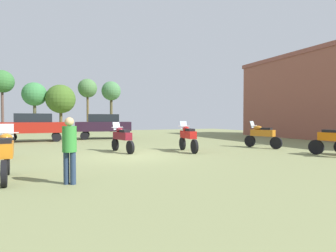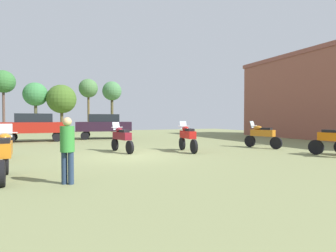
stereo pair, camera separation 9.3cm
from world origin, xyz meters
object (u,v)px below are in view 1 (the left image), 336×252
car_2 (34,125)px  tree_8 (2,82)px  tree_6 (61,99)px  motorcycle_13 (188,137)px  tree_4 (111,92)px  person_1 (69,145)px  motorcycle_6 (336,139)px  motorcycle_9 (122,138)px  tree_3 (34,95)px  tree_2 (88,89)px  motorcycle_7 (6,153)px  car_1 (104,124)px  motorcycle_10 (262,135)px

car_2 → tree_8: tree_8 is taller
tree_6 → tree_8: (-5.86, 0.81, 1.73)m
motorcycle_13 → tree_4: size_ratio=0.35×
car_2 → tree_6: size_ratio=0.77×
person_1 → motorcycle_6: bearing=32.7°
motorcycle_9 → tree_3: bearing=90.5°
car_2 → tree_2: bearing=-23.6°
person_1 → tree_4: bearing=106.2°
motorcycle_7 → motorcycle_13: size_ratio=1.01×
motorcycle_9 → tree_3: size_ratio=0.38×
tree_4 → car_2: bearing=-124.2°
car_2 → tree_4: bearing=-34.2°
car_1 → tree_6: size_ratio=0.82×
motorcycle_7 → tree_8: bearing=93.1°
motorcycle_9 → tree_4: (4.00, 20.55, 4.32)m
motorcycle_9 → tree_2: bearing=74.8°
tree_2 → tree_4: tree_2 is taller
motorcycle_9 → tree_4: 21.38m
motorcycle_10 → car_2: size_ratio=0.50×
motorcycle_7 → car_1: car_1 is taller
tree_2 → person_1: bearing=-98.5°
motorcycle_10 → motorcycle_9: bearing=151.9°
car_1 → tree_8: 15.41m
person_1 → tree_4: 27.38m
tree_2 → tree_8: bearing=178.0°
tree_2 → tree_3: bearing=179.4°
motorcycle_6 → car_1: (-7.12, 14.42, 0.43)m
car_1 → motorcycle_7: bearing=169.7°
motorcycle_7 → tree_3: tree_3 is taller
motorcycle_9 → tree_3: (-4.62, 20.84, 3.65)m
car_1 → car_2: size_ratio=1.06×
motorcycle_6 → motorcycle_7: 12.32m
motorcycle_7 → tree_2: size_ratio=0.34×
motorcycle_10 → tree_2: 23.51m
motorcycle_9 → person_1: 6.32m
car_1 → car_2: bearing=107.2°
car_2 → tree_2: (5.34, 12.24, 4.12)m
motorcycle_7 → tree_2: 26.24m
motorcycle_10 → tree_8: (-15.39, 22.44, 4.90)m
car_2 → person_1: bearing=-174.4°
motorcycle_13 → tree_4: 22.13m
person_1 → tree_3: tree_3 is taller
car_1 → motorcycle_9: bearing=-174.9°
car_2 → motorcycle_13: bearing=-143.3°
tree_3 → tree_6: bearing=-11.8°
motorcycle_9 → tree_4: size_ratio=0.35×
motorcycle_6 → motorcycle_13: bearing=-51.8°
motorcycle_9 → motorcycle_10: 7.75m
car_2 → tree_8: size_ratio=0.62×
tree_3 → motorcycle_6: bearing=-64.2°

